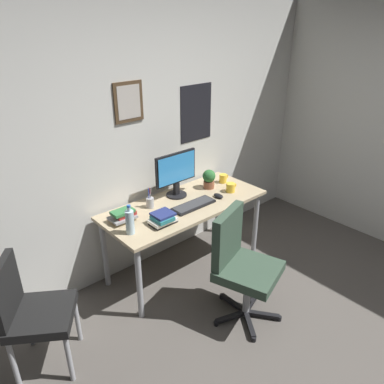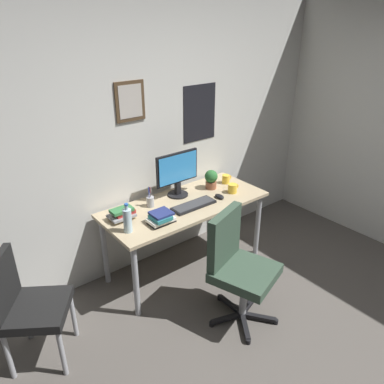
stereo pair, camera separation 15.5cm
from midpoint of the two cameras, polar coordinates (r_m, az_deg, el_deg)
name	(u,v)px [view 2 (the right image)]	position (r m, az deg, el deg)	size (l,w,h in m)	color
wall_back	(147,135)	(3.50, -5.61, 8.63)	(4.40, 0.10, 2.60)	silver
desk	(185,210)	(3.51, 0.25, -2.86)	(1.57, 0.68, 0.72)	tan
office_chair	(237,263)	(3.04, 8.38, -10.71)	(0.58, 0.60, 0.95)	#334738
side_chair	(26,303)	(2.90, -22.72, -15.48)	(0.58, 0.58, 0.88)	black
monitor	(177,172)	(3.52, -1.00, 3.02)	(0.46, 0.20, 0.43)	black
keyboard	(194,205)	(3.40, 1.57, -2.04)	(0.43, 0.15, 0.03)	black
computer_mouse	(220,196)	(3.57, 5.49, -0.69)	(0.06, 0.11, 0.04)	black
water_bottle	(127,220)	(3.00, -8.41, -4.30)	(0.07, 0.07, 0.25)	silver
coffee_mug_near	(233,188)	(3.69, 7.45, 0.55)	(0.13, 0.09, 0.09)	yellow
coffee_mug_far	(226,179)	(3.89, 6.38, 1.99)	(0.12, 0.08, 0.09)	yellow
potted_plant	(211,179)	(3.73, 4.14, 2.04)	(0.13, 0.13, 0.19)	brown
pen_cup	(150,201)	(3.40, -5.13, -1.40)	(0.07, 0.07, 0.20)	#9EA0A5
book_stack_left	(122,214)	(3.23, -9.28, -3.32)	(0.22, 0.16, 0.10)	gold
book_stack_right	(161,218)	(3.12, -3.35, -4.05)	(0.22, 0.17, 0.10)	black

